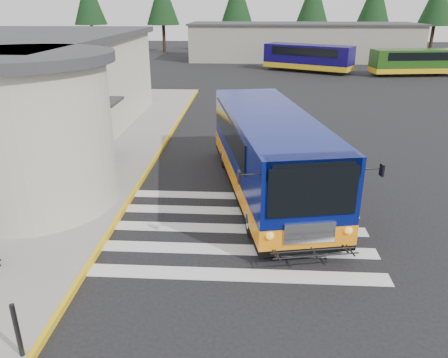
# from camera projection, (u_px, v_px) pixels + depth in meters

# --- Properties ---
(ground) EXTENTS (140.00, 140.00, 0.00)m
(ground) POSITION_uv_depth(u_px,v_px,m) (249.00, 217.00, 13.79)
(ground) COLOR black
(ground) RESTS_ON ground
(sidewalk) EXTENTS (10.00, 34.00, 0.15)m
(sidewalk) POSITION_uv_depth(u_px,v_px,m) (31.00, 166.00, 17.96)
(sidewalk) COLOR gray
(sidewalk) RESTS_ON ground
(curb_strip) EXTENTS (0.12, 34.00, 0.16)m
(curb_strip) POSITION_uv_depth(u_px,v_px,m) (149.00, 168.00, 17.68)
(curb_strip) COLOR yellow
(curb_strip) RESTS_ON ground
(station_building) EXTENTS (12.70, 18.70, 4.80)m
(station_building) POSITION_uv_depth(u_px,v_px,m) (12.00, 91.00, 19.82)
(station_building) COLOR #B6AF9A
(station_building) RESTS_ON ground
(crosswalk) EXTENTS (8.00, 5.35, 0.01)m
(crosswalk) POSITION_uv_depth(u_px,v_px,m) (232.00, 228.00, 13.07)
(crosswalk) COLOR silver
(crosswalk) RESTS_ON ground
(depot_building) EXTENTS (26.40, 8.40, 4.20)m
(depot_building) POSITION_uv_depth(u_px,v_px,m) (302.00, 42.00, 51.57)
(depot_building) COLOR gray
(depot_building) RESTS_ON ground
(tree_line) EXTENTS (58.40, 4.40, 10.00)m
(tree_line) POSITION_uv_depth(u_px,v_px,m) (300.00, 0.00, 57.22)
(tree_line) COLOR black
(tree_line) RESTS_ON ground
(transit_bus) EXTENTS (4.83, 10.33, 2.83)m
(transit_bus) POSITION_uv_depth(u_px,v_px,m) (269.00, 156.00, 15.11)
(transit_bus) COLOR navy
(transit_bus) RESTS_ON ground
(bollard) EXTENTS (0.09, 0.09, 1.15)m
(bollard) POSITION_uv_depth(u_px,v_px,m) (17.00, 330.00, 7.96)
(bollard) COLOR black
(bollard) RESTS_ON sidewalk
(far_bus_a) EXTENTS (8.71, 6.25, 2.22)m
(far_bus_a) POSITION_uv_depth(u_px,v_px,m) (308.00, 57.00, 42.71)
(far_bus_a) COLOR #0E064E
(far_bus_a) RESTS_ON ground
(far_bus_b) EXTENTS (8.18, 3.28, 2.05)m
(far_bus_b) POSITION_uv_depth(u_px,v_px,m) (415.00, 61.00, 40.42)
(far_bus_b) COLOR #204913
(far_bus_b) RESTS_ON ground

